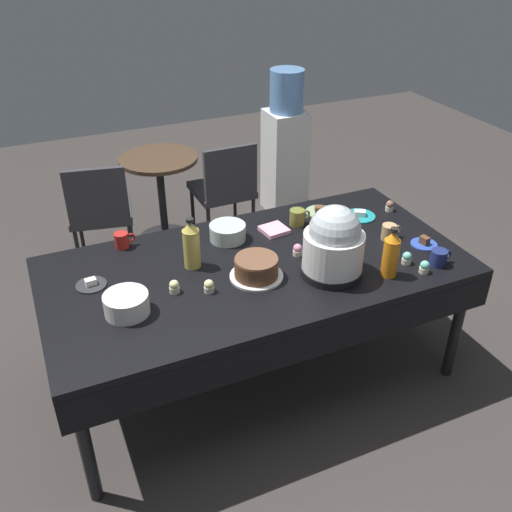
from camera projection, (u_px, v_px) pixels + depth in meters
ground at (256, 370)px, 3.37m from camera, size 9.00×9.00×0.00m
potluck_table at (256, 274)px, 3.01m from camera, size 2.20×1.10×0.75m
frosted_layer_cake at (256, 268)px, 2.85m from camera, size 0.27×0.27×0.11m
slow_cooker at (334, 244)px, 2.81m from camera, size 0.32×0.32×0.38m
glass_salad_bowl at (228, 232)px, 3.18m from camera, size 0.20×0.20×0.09m
ceramic_snack_bowl at (126, 304)px, 2.60m from camera, size 0.21×0.21×0.10m
dessert_plate_sage at (320, 211)px, 3.47m from camera, size 0.18×0.18×0.04m
dessert_plate_charcoal at (91, 284)px, 2.81m from camera, size 0.15×0.15×0.04m
dessert_plate_coral at (321, 232)px, 3.24m from camera, size 0.18×0.18×0.05m
dessert_plate_cobalt at (424, 243)px, 3.14m from camera, size 0.15×0.15×0.05m
dessert_plate_teal at (360, 215)px, 3.43m from camera, size 0.19×0.19×0.04m
cupcake_cocoa at (390, 206)px, 3.48m from camera, size 0.05×0.05×0.07m
cupcake_berry at (209, 286)px, 2.75m from camera, size 0.05×0.05×0.07m
cupcake_vanilla at (174, 287)px, 2.75m from camera, size 0.05×0.05×0.07m
cupcake_rose at (424, 267)px, 2.89m from camera, size 0.05×0.05×0.07m
cupcake_mint at (407, 258)px, 2.97m from camera, size 0.05×0.05×0.07m
cupcake_lemon at (298, 250)px, 3.04m from camera, size 0.05×0.05×0.07m
soda_bottle_orange_juice at (391, 254)px, 2.83m from camera, size 0.08×0.08×0.27m
soda_bottle_ginger_ale at (191, 245)px, 2.90m from camera, size 0.09×0.09×0.28m
coffee_mug_navy at (439, 257)px, 2.95m from camera, size 0.12×0.09×0.09m
coffee_mug_olive at (297, 217)px, 3.32m from camera, size 0.13×0.09×0.09m
coffee_mug_red at (122, 240)px, 3.11m from camera, size 0.12×0.08×0.09m
coffee_mug_tan at (389, 232)px, 3.18m from camera, size 0.12×0.08×0.09m
paper_napkin_stack at (274, 230)px, 3.27m from camera, size 0.16×0.16×0.02m
maroon_chair_left at (100, 209)px, 4.09m from camera, size 0.52×0.52×0.85m
maroon_chair_right at (225, 186)px, 4.42m from camera, size 0.45×0.45×0.85m
round_cafe_table at (161, 184)px, 4.44m from camera, size 0.60×0.60×0.72m
water_cooler at (285, 147)px, 4.86m from camera, size 0.32×0.32×1.24m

